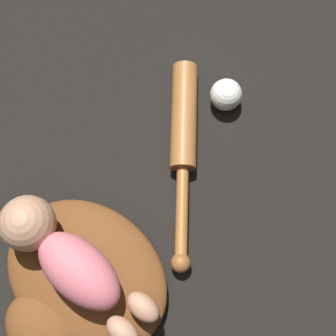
{
  "coord_description": "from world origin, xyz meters",
  "views": [
    {
      "loc": [
        -0.2,
        -0.05,
        1.01
      ],
      "look_at": [
        -0.02,
        -0.28,
        0.07
      ],
      "focal_mm": 50.0,
      "sensor_mm": 36.0,
      "label": 1
    }
  ],
  "objects_px": {
    "baby_figure": "(64,257)",
    "baseball": "(226,95)",
    "baseball_glove": "(79,283)",
    "baseball_bat": "(184,138)"
  },
  "relations": [
    {
      "from": "baby_figure",
      "to": "baseball",
      "type": "distance_m",
      "value": 0.5
    },
    {
      "from": "baseball_glove",
      "to": "baseball",
      "type": "xyz_separation_m",
      "value": [
        0.01,
        -0.52,
        0.0
      ]
    },
    {
      "from": "baseball",
      "to": "baseball_bat",
      "type": "bearing_deg",
      "value": 84.2
    },
    {
      "from": "baseball_glove",
      "to": "baseball_bat",
      "type": "relative_size",
      "value": 0.89
    },
    {
      "from": "baseball_glove",
      "to": "baby_figure",
      "type": "relative_size",
      "value": 1.0
    },
    {
      "from": "baseball_bat",
      "to": "baseball",
      "type": "bearing_deg",
      "value": -95.8
    },
    {
      "from": "baby_figure",
      "to": "baseball_bat",
      "type": "distance_m",
      "value": 0.37
    },
    {
      "from": "baby_figure",
      "to": "baseball_bat",
      "type": "bearing_deg",
      "value": -92.07
    },
    {
      "from": "baseball_bat",
      "to": "baseball",
      "type": "xyz_separation_m",
      "value": [
        -0.01,
        -0.14,
        0.01
      ]
    },
    {
      "from": "baseball_bat",
      "to": "baseball_glove",
      "type": "bearing_deg",
      "value": 93.92
    }
  ]
}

